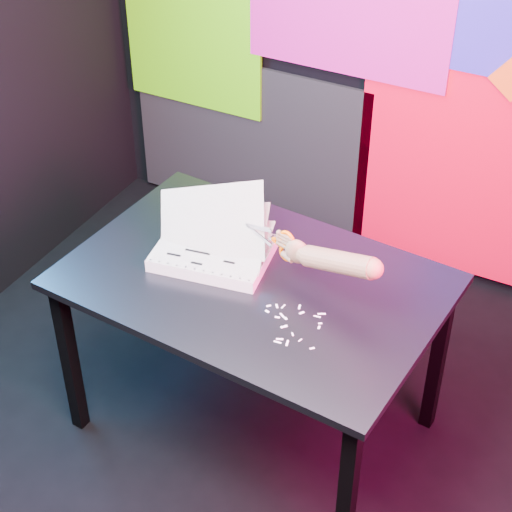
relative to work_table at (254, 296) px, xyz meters
The scene contains 7 objects.
room 0.70m from the work_table, 77.21° to the right, with size 3.01×3.01×2.71m.
backdrop 1.33m from the work_table, 85.65° to the left, with size 2.88×0.05×2.08m.
work_table is the anchor object (origin of this frame).
printout_stack 0.22m from the work_table, 168.77° to the left, with size 0.48×0.36×0.30m.
scissors 0.25m from the work_table, 27.92° to the left, with size 0.22×0.06×0.13m.
hand_forearm 0.39m from the work_table, ahead, with size 0.41×0.14×0.17m.
paper_clippings 0.28m from the work_table, 33.70° to the right, with size 0.23×0.21×0.00m.
Camera 1 is at (1.06, -1.90, 2.64)m, focal length 60.00 mm.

